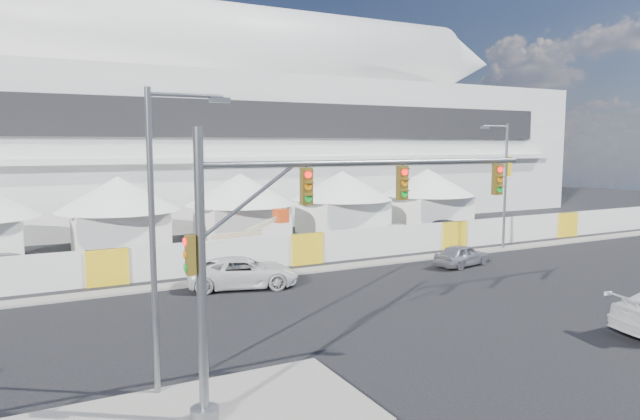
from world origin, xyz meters
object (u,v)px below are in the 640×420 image
lot_car_a (403,233)px  traffic_mast (283,253)px  streetlight_curb (503,177)px  streetlight_median (160,221)px  sedan_silver (462,255)px  lot_car_b (446,227)px  boom_lift (232,250)px  pickup_curb (243,272)px  lot_car_c (11,266)px

lot_car_a → traffic_mast: 30.26m
traffic_mast → streetlight_curb: streetlight_curb is taller
traffic_mast → streetlight_curb: bearing=33.2°
traffic_mast → streetlight_median: bearing=139.1°
sedan_silver → lot_car_b: size_ratio=0.93×
lot_car_a → boom_lift: size_ratio=0.58×
lot_car_b → boom_lift: (-19.41, -2.39, 0.13)m
pickup_curb → boom_lift: boom_lift is taller
sedan_silver → lot_car_b: 11.89m
traffic_mast → boom_lift: 21.06m
boom_lift → lot_car_b: bearing=-1.0°
streetlight_curb → sedan_silver: bearing=-154.3°
streetlight_median → lot_car_c: bearing=103.0°
lot_car_a → pickup_curb: bearing=142.6°
pickup_curb → streetlight_curb: streetlight_curb is taller
sedan_silver → pickup_curb: (-14.04, 1.22, 0.12)m
traffic_mast → sedan_silver: bearing=35.6°
pickup_curb → boom_lift: bearing=1.7°
traffic_mast → boom_lift: bearing=75.6°
traffic_mast → streetlight_median: size_ratio=1.26×
lot_car_b → streetlight_curb: size_ratio=0.48×
lot_car_c → pickup_curb: bearing=-98.3°
sedan_silver → pickup_curb: size_ratio=0.70×
traffic_mast → lot_car_b: bearing=42.4°
lot_car_c → traffic_mast: traffic_mast is taller
streetlight_median → traffic_mast: bearing=-40.9°
lot_car_b → streetlight_curb: 8.09m
traffic_mast → streetlight_curb: size_ratio=1.26×
pickup_curb → lot_car_a: size_ratio=1.53×
sedan_silver → streetlight_curb: streetlight_curb is taller
streetlight_curb → boom_lift: streetlight_curb is taller
streetlight_median → streetlight_curb: bearing=26.2°
sedan_silver → lot_car_c: size_ratio=0.83×
sedan_silver → streetlight_median: size_ratio=0.45×
sedan_silver → lot_car_b: (6.81, 9.75, 0.05)m
pickup_curb → streetlight_median: streetlight_median is taller
lot_car_b → boom_lift: size_ratio=0.67×
traffic_mast → streetlight_median: (-2.85, 2.47, 0.78)m
lot_car_a → streetlight_median: 30.68m
pickup_curb → lot_car_b: size_ratio=1.34×
lot_car_b → boom_lift: bearing=78.6°
lot_car_b → lot_car_c: lot_car_b is taller
sedan_silver → lot_car_c: bearing=57.2°
lot_car_a → streetlight_median: streetlight_median is taller
streetlight_median → streetlight_curb: streetlight_median is taller
lot_car_b → streetlight_median: 34.26m
lot_car_c → boom_lift: bearing=-70.9°
lot_car_a → lot_car_c: 27.47m
lot_car_b → lot_car_a: bearing=74.5°
lot_car_c → sedan_silver: bearing=-82.8°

